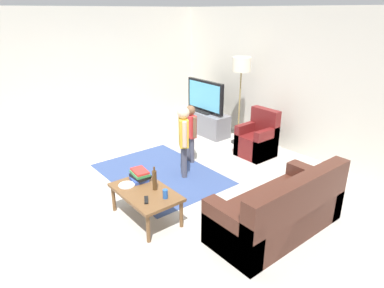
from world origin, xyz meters
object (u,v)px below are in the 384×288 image
Objects in this scene: tv_stand at (205,123)px; book_stack at (140,175)px; armchair at (258,141)px; tv_remote at (146,200)px; bottle at (155,180)px; couch at (282,213)px; coffee_table at (145,194)px; child_center at (184,135)px; soda_can at (165,194)px; plate at (127,185)px; tv at (205,97)px; floor_lamp at (241,69)px; child_near_tv at (190,129)px.

book_stack reaches higher than tv_stand.
armchair is 5.29× the size of tv_remote.
tv_remote is (0.17, -0.24, -0.13)m from bottle.
couch reaches higher than coffee_table.
couch is (3.42, -1.71, 0.05)m from tv_stand.
tv_remote is at bearing -54.77° from child_center.
coffee_table is 8.33× the size of soda_can.
child_center is 1.39m from plate.
couch is at bearing 38.57° from bottle.
coffee_table is 0.23m from bottle.
soda_can is at bearing 96.46° from tv_remote.
child_center is 3.98× the size of book_stack.
coffee_table is at bearing -18.67° from book_stack.
tv is at bearing -90.00° from tv_stand.
tv is 3.55m from coffee_table.
soda_can is (0.81, -2.72, 0.18)m from armchair.
book_stack is at bearing -57.01° from tv.
tv is 3.63× the size of book_stack.
tv_stand is 3.49m from plate.
tv_stand is 1.57m from floor_lamp.
soda_can is at bearing -46.65° from child_center.
coffee_table is 3.02× the size of bottle.
soda_can is at bearing -47.50° from child_near_tv.
tv_remote is (1.43, -3.13, -1.11)m from floor_lamp.
plate is (0.80, -1.74, -0.22)m from child_near_tv.
bottle is 1.95× the size of tv_remote.
tv_stand is 3.49m from bottle.
child_center is 1.30m from bottle.
tv is 3.28m from book_stack.
couch is 2.48m from armchair.
couch is at bearing 79.48° from tv_remote.
child_center is at bearing 110.07° from book_stack.
tv is 1.13m from floor_lamp.
coffee_table is at bearing 23.22° from plate.
floor_lamp is 3.45m from coffee_table.
couch is 2.06m from plate.
book_stack reaches higher than soda_can.
child_center reaches higher than bottle.
tv is 0.62× the size of floor_lamp.
book_stack is at bearing 179.81° from soda_can.
child_near_tv is at bearing 157.53° from tv_remote.
child_near_tv is at bearing -50.48° from tv.
tv is 3.77m from tv_remote.
coffee_table is 0.26m from tv_remote.
couch is at bearing -11.20° from child_near_tv.
armchair reaches higher than coffee_table.
book_stack reaches higher than coffee_table.
floor_lamp reaches higher than child_center.
tv is at bearing 179.33° from armchair.
armchair is 4.09× the size of plate.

